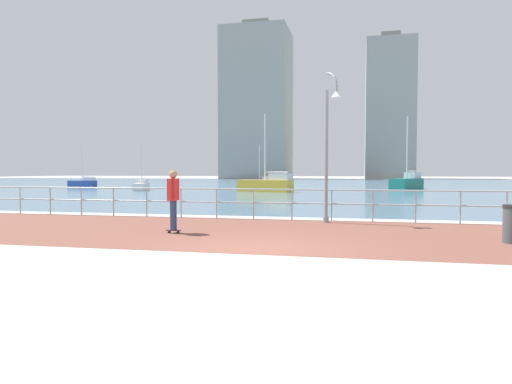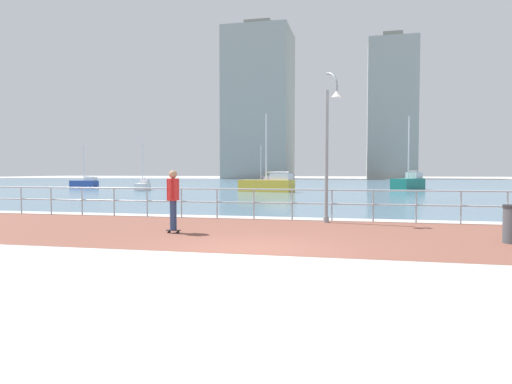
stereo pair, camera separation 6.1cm
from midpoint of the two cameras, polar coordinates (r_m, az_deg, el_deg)
The scene contains 13 objects.
ground at distance 49.93m, azimuth 10.10°, elevation 0.56°, with size 220.00×220.00×0.00m, color #ADAAA5.
brick_paving at distance 13.02m, azimuth 2.42°, elevation -5.04°, with size 28.00×6.98×0.01m, color brown.
harbor_water at distance 61.26m, azimuth 10.60°, elevation 0.92°, with size 180.00×88.00×0.00m, color slate.
waterfront_railing at distance 16.38m, azimuth 4.62°, elevation -0.81°, with size 25.25×0.06×1.11m.
lamppost at distance 15.52m, azimuth 9.23°, elevation 6.43°, with size 0.61×0.70×5.03m.
skateboarder at distance 13.00m, azimuth -10.12°, elevation -0.41°, with size 0.40×0.55×1.76m.
sailboat_gray at distance 42.87m, azimuth -13.80°, elevation 0.75°, with size 1.78×3.25×4.37m.
sailboat_navy at distance 54.66m, azimuth -20.45°, elevation 1.06°, with size 3.36×1.41×4.57m.
sailboat_yellow at distance 51.40m, azimuth 0.77°, elevation 1.15°, with size 3.39×1.33×4.65m.
sailboat_teal at distance 45.90m, azimuth 18.49°, elevation 1.11°, with size 3.56×5.08×6.91m.
sailboat_ivory at distance 38.60m, azimuth 1.55°, elevation 0.94°, with size 4.89×2.58×6.57m.
tower_steel at distance 109.85m, azimuth 0.39°, elevation 10.78°, with size 15.07×13.83×36.45m.
tower_slate at distance 114.47m, azimuth 16.45°, elevation 9.69°, with size 10.98×13.36×33.87m.
Camera 2 is at (2.34, -9.84, 1.73)m, focal length 32.23 mm.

